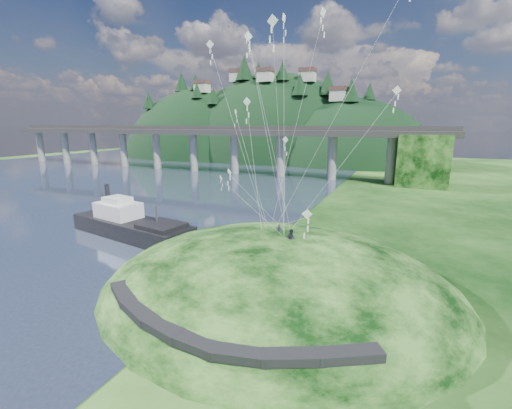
% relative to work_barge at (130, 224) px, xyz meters
% --- Properties ---
extents(ground, '(320.00, 320.00, 0.00)m').
position_rel_work_barge_xyz_m(ground, '(16.54, -8.13, -1.76)').
color(ground, black).
rests_on(ground, ground).
extents(water, '(240.00, 240.00, 0.00)m').
position_rel_work_barge_xyz_m(water, '(-55.46, 21.87, -1.75)').
color(water, '#303C59').
rests_on(water, ground).
extents(grass_hill, '(36.00, 32.00, 13.00)m').
position_rel_work_barge_xyz_m(grass_hill, '(24.54, -6.13, -3.26)').
color(grass_hill, black).
rests_on(grass_hill, ground).
extents(footpath, '(22.29, 5.84, 0.83)m').
position_rel_work_barge_xyz_m(footpath, '(24.00, -17.88, 0.33)').
color(footpath, black).
rests_on(footpath, ground).
extents(bridge, '(160.00, 11.00, 15.00)m').
position_rel_work_barge_xyz_m(bridge, '(-9.92, 61.93, 7.95)').
color(bridge, '#2D2B2B').
rests_on(bridge, ground).
extents(far_ridge, '(153.00, 70.00, 94.50)m').
position_rel_work_barge_xyz_m(far_ridge, '(-27.04, 114.04, -9.19)').
color(far_ridge, black).
rests_on(far_ridge, ground).
extents(work_barge, '(20.65, 8.69, 7.01)m').
position_rel_work_barge_xyz_m(work_barge, '(0.00, 0.00, 0.00)').
color(work_barge, black).
rests_on(work_barge, ground).
extents(wooden_dock, '(14.99, 3.92, 1.06)m').
position_rel_work_barge_xyz_m(wooden_dock, '(6.64, 0.24, -1.29)').
color(wooden_dock, '#3B2E18').
rests_on(wooden_dock, ground).
extents(kite_flyers, '(2.77, 2.60, 1.95)m').
position_rel_work_barge_xyz_m(kite_flyers, '(25.43, -5.38, 4.13)').
color(kite_flyers, '#262733').
rests_on(kite_flyers, ground).
extents(kite_swarm, '(20.79, 15.36, 19.20)m').
position_rel_work_barge_xyz_m(kite_swarm, '(24.29, -4.90, 17.30)').
color(kite_swarm, silver).
rests_on(kite_swarm, ground).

